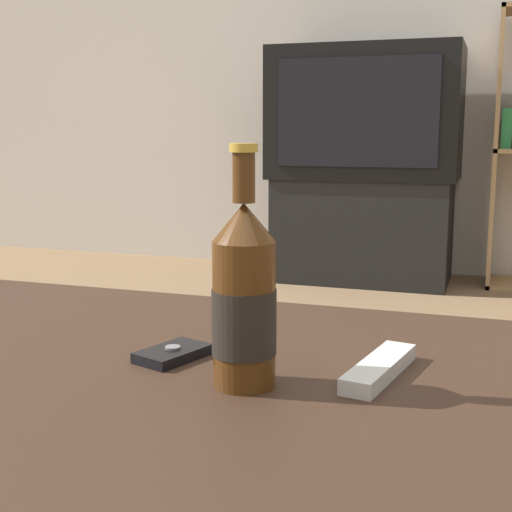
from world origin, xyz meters
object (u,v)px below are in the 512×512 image
Objects in this scene: cell_phone at (173,353)px; remote_control at (379,368)px; beer_bottle at (245,298)px; tv_stand at (363,230)px; television at (366,114)px.

remote_control is (0.27, 0.02, 0.00)m from cell_phone.
beer_bottle is 1.60× the size of remote_control.
cell_phone is at bearing 154.88° from beer_bottle.
remote_control is at bearing -79.43° from tv_stand.
beer_bottle is 2.57× the size of cell_phone.
remote_control is at bearing 27.83° from beer_bottle.
television is 3.12× the size of beer_bottle.
television is 2.74m from beer_bottle.
tv_stand is at bearing 110.90° from remote_control.
cell_phone is at bearing -85.25° from television.
television is 2.70m from remote_control.
cell_phone is at bearing -165.40° from remote_control.
tv_stand is 4.71× the size of remote_control.
tv_stand is at bearing 97.22° from beer_bottle.
television is at bearing -90.00° from tv_stand.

